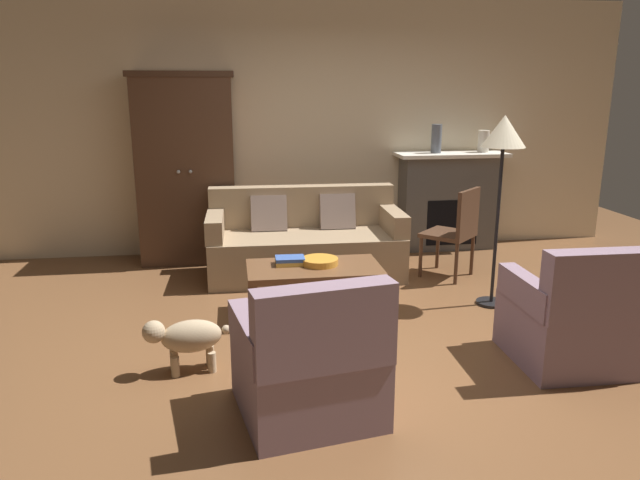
# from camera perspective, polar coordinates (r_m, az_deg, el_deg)

# --- Properties ---
(ground_plane) EXTENTS (9.60, 9.60, 0.00)m
(ground_plane) POSITION_cam_1_polar(r_m,az_deg,el_deg) (4.74, 3.53, -8.69)
(ground_plane) COLOR brown
(back_wall) EXTENTS (7.20, 0.10, 2.80)m
(back_wall) POSITION_cam_1_polar(r_m,az_deg,el_deg) (6.88, -0.71, 10.68)
(back_wall) COLOR beige
(back_wall) RESTS_ON ground
(fireplace) EXTENTS (1.26, 0.48, 1.12)m
(fireplace) POSITION_cam_1_polar(r_m,az_deg,el_deg) (7.12, 12.08, 3.74)
(fireplace) COLOR #4C4947
(fireplace) RESTS_ON ground
(armoire) EXTENTS (1.06, 0.57, 2.00)m
(armoire) POSITION_cam_1_polar(r_m,az_deg,el_deg) (6.55, -12.61, 6.66)
(armoire) COLOR #472D1E
(armoire) RESTS_ON ground
(couch) EXTENTS (1.93, 0.88, 0.86)m
(couch) POSITION_cam_1_polar(r_m,az_deg,el_deg) (6.02, -1.45, -0.36)
(couch) COLOR #937A5B
(couch) RESTS_ON ground
(coffee_table) EXTENTS (1.10, 0.60, 0.42)m
(coffee_table) POSITION_cam_1_polar(r_m,az_deg,el_deg) (4.94, -0.58, -3.12)
(coffee_table) COLOR brown
(coffee_table) RESTS_ON ground
(fruit_bowl) EXTENTS (0.31, 0.31, 0.05)m
(fruit_bowl) POSITION_cam_1_polar(r_m,az_deg,el_deg) (4.97, -0.02, -2.05)
(fruit_bowl) COLOR orange
(fruit_bowl) RESTS_ON coffee_table
(book_stack) EXTENTS (0.24, 0.18, 0.06)m
(book_stack) POSITION_cam_1_polar(r_m,az_deg,el_deg) (4.98, -2.88, -1.99)
(book_stack) COLOR gold
(book_stack) RESTS_ON coffee_table
(mantel_vase_slate) EXTENTS (0.12, 0.12, 0.32)m
(mantel_vase_slate) POSITION_cam_1_polar(r_m,az_deg,el_deg) (6.95, 11.03, 9.46)
(mantel_vase_slate) COLOR #565B66
(mantel_vase_slate) RESTS_ON fireplace
(mantel_vase_cream) EXTENTS (0.13, 0.13, 0.25)m
(mantel_vase_cream) POSITION_cam_1_polar(r_m,az_deg,el_deg) (7.15, 15.31, 9.06)
(mantel_vase_cream) COLOR beige
(mantel_vase_cream) RESTS_ON fireplace
(armchair_near_left) EXTENTS (0.89, 0.89, 0.88)m
(armchair_near_left) POSITION_cam_1_polar(r_m,az_deg,el_deg) (3.49, -0.97, -11.89)
(armchair_near_left) COLOR gray
(armchair_near_left) RESTS_ON ground
(armchair_near_right) EXTENTS (0.79, 0.78, 0.88)m
(armchair_near_right) POSITION_cam_1_polar(r_m,az_deg,el_deg) (4.46, 23.09, -7.06)
(armchair_near_right) COLOR gray
(armchair_near_right) RESTS_ON ground
(side_chair_wooden) EXTENTS (0.62, 0.62, 0.90)m
(side_chair_wooden) POSITION_cam_1_polar(r_m,az_deg,el_deg) (6.01, 12.88, 1.17)
(side_chair_wooden) COLOR #472D1E
(side_chair_wooden) RESTS_ON ground
(floor_lamp) EXTENTS (0.36, 0.36, 1.63)m
(floor_lamp) POSITION_cam_1_polar(r_m,az_deg,el_deg) (5.20, 17.06, 8.86)
(floor_lamp) COLOR black
(floor_lamp) RESTS_ON ground
(dog) EXTENTS (0.57, 0.26, 0.39)m
(dog) POSITION_cam_1_polar(r_m,az_deg,el_deg) (4.12, -12.59, -9.04)
(dog) COLOR tan
(dog) RESTS_ON ground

